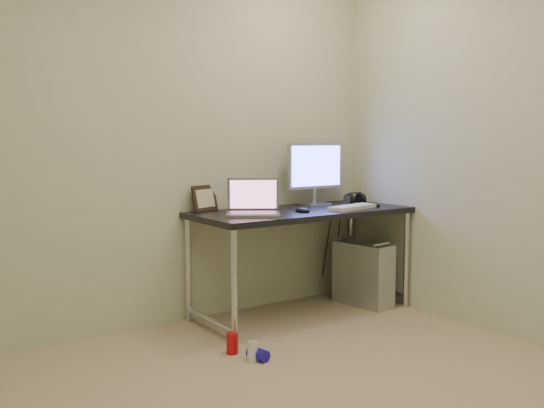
{
  "coord_description": "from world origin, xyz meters",
  "views": [
    {
      "loc": [
        -1.62,
        -1.95,
        1.23
      ],
      "look_at": [
        0.47,
        1.06,
        0.85
      ],
      "focal_mm": 40.0,
      "sensor_mm": 36.0,
      "label": 1
    }
  ],
  "objects": [
    {
      "name": "wall_back",
      "position": [
        0.0,
        1.75,
        1.25
      ],
      "size": [
        3.5,
        0.02,
        2.5
      ],
      "primitive_type": "cube",
      "color": "beige",
      "rests_on": "ground"
    },
    {
      "name": "desk",
      "position": [
        0.97,
        1.41,
        0.67
      ],
      "size": [
        1.57,
        0.69,
        0.75
      ],
      "color": "black",
      "rests_on": "ground"
    },
    {
      "name": "tower_computer",
      "position": [
        1.49,
        1.33,
        0.24
      ],
      "size": [
        0.25,
        0.47,
        0.5
      ],
      "rotation": [
        0.0,
        0.0,
        0.12
      ],
      "color": "silver",
      "rests_on": "ground"
    },
    {
      "name": "cable_a",
      "position": [
        1.44,
        1.7,
        0.4
      ],
      "size": [
        0.01,
        0.16,
        0.69
      ],
      "primitive_type": "cylinder",
      "rotation": [
        0.21,
        0.0,
        0.0
      ],
      "color": "black",
      "rests_on": "ground"
    },
    {
      "name": "cable_b",
      "position": [
        1.53,
        1.68,
        0.38
      ],
      "size": [
        0.02,
        0.11,
        0.71
      ],
      "primitive_type": "cylinder",
      "rotation": [
        0.14,
        0.0,
        0.09
      ],
      "color": "black",
      "rests_on": "ground"
    },
    {
      "name": "can_red",
      "position": [
        0.14,
        0.99,
        0.06
      ],
      "size": [
        0.08,
        0.08,
        0.12
      ],
      "primitive_type": "cylinder",
      "rotation": [
        0.0,
        0.0,
        -0.11
      ],
      "color": "red",
      "rests_on": "ground"
    },
    {
      "name": "can_white",
      "position": [
        0.17,
        0.82,
        0.06
      ],
      "size": [
        0.07,
        0.07,
        0.11
      ],
      "primitive_type": "cylinder",
      "rotation": [
        0.0,
        0.0,
        0.26
      ],
      "color": "silver",
      "rests_on": "ground"
    },
    {
      "name": "can_blue",
      "position": [
        0.2,
        0.81,
        0.03
      ],
      "size": [
        0.09,
        0.14,
        0.07
      ],
      "primitive_type": "cylinder",
      "rotation": [
        1.57,
        0.0,
        0.19
      ],
      "color": "#1B13A2",
      "rests_on": "ground"
    },
    {
      "name": "laptop",
      "position": [
        0.52,
        1.35,
        0.81
      ],
      "size": [
        0.44,
        0.42,
        0.24
      ],
      "rotation": [
        0.0,
        0.0,
        -0.58
      ],
      "color": "#A3A3AA",
      "rests_on": "desk"
    },
    {
      "name": "monitor",
      "position": [
        1.24,
        1.6,
        1.02
      ],
      "size": [
        0.5,
        0.15,
        0.47
      ],
      "rotation": [
        0.0,
        0.0,
        -0.0
      ],
      "color": "#A3A3AA",
      "rests_on": "desk"
    },
    {
      "name": "keyboard",
      "position": [
        1.29,
        1.23,
        0.76
      ],
      "size": [
        0.43,
        0.23,
        0.03
      ],
      "primitive_type": "cube",
      "rotation": [
        0.0,
        0.0,
        0.23
      ],
      "color": "silver",
      "rests_on": "desk"
    },
    {
      "name": "mouse_right",
      "position": [
        1.52,
        1.26,
        0.77
      ],
      "size": [
        0.08,
        0.11,
        0.04
      ],
      "primitive_type": "ellipsoid",
      "rotation": [
        0.0,
        0.0,
        0.1
      ],
      "color": "black",
      "rests_on": "desk"
    },
    {
      "name": "mouse_left",
      "position": [
        0.88,
        1.29,
        0.77
      ],
      "size": [
        0.1,
        0.13,
        0.04
      ],
      "primitive_type": "ellipsoid",
      "rotation": [
        0.0,
        0.0,
        0.32
      ],
      "color": "black",
      "rests_on": "desk"
    },
    {
      "name": "headphones",
      "position": [
        1.57,
        1.52,
        0.78
      ],
      "size": [
        0.16,
        0.1,
        0.11
      ],
      "rotation": [
        0.0,
        0.0,
        -0.05
      ],
      "color": "black",
      "rests_on": "desk"
    },
    {
      "name": "picture_frame",
      "position": [
        0.36,
        1.72,
        0.84
      ],
      "size": [
        0.23,
        0.14,
        0.18
      ],
      "primitive_type": "cube",
      "rotation": [
        -0.21,
        0.0,
        0.35
      ],
      "color": "black",
      "rests_on": "desk"
    },
    {
      "name": "webcam",
      "position": [
        0.59,
        1.65,
        0.85
      ],
      "size": [
        0.05,
        0.04,
        0.13
      ],
      "rotation": [
        0.0,
        0.0,
        0.3
      ],
      "color": "silver",
      "rests_on": "desk"
    }
  ]
}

